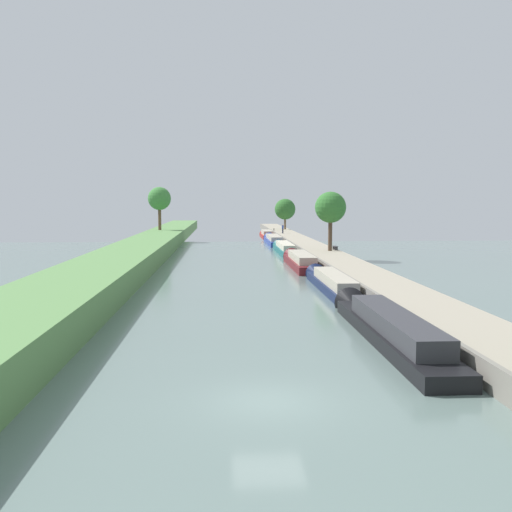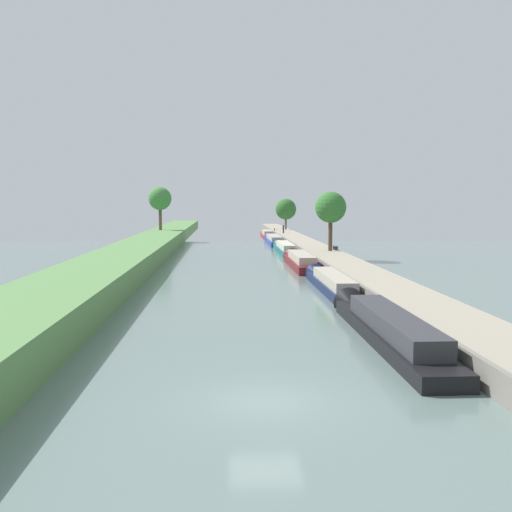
{
  "view_description": "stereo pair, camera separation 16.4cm",
  "coord_description": "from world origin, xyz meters",
  "views": [
    {
      "loc": [
        -1.52,
        -19.42,
        6.92
      ],
      "look_at": [
        2.0,
        42.9,
        1.0
      ],
      "focal_mm": 40.64,
      "sensor_mm": 36.0,
      "label": 1
    },
    {
      "loc": [
        -1.36,
        -19.43,
        6.92
      ],
      "look_at": [
        2.0,
        42.9,
        1.0
      ],
      "focal_mm": 40.64,
      "sensor_mm": 36.0,
      "label": 2
    }
  ],
  "objects": [
    {
      "name": "narrowboat_navy",
      "position": [
        6.88,
        25.05,
        0.58
      ],
      "size": [
        1.91,
        15.56,
        1.99
      ],
      "color": "#141E42",
      "rests_on": "ground_plane"
    },
    {
      "name": "stone_quay",
      "position": [
        8.12,
        0.0,
        0.57
      ],
      "size": [
        0.25,
        260.0,
        1.14
      ],
      "color": "gray",
      "rests_on": "ground_plane"
    },
    {
      "name": "narrowboat_teal",
      "position": [
        6.64,
        57.8,
        0.6
      ],
      "size": [
        1.86,
        16.1,
        1.96
      ],
      "color": "#195B60",
      "rests_on": "ground_plane"
    },
    {
      "name": "ground_plane",
      "position": [
        0.0,
        0.0,
        0.0
      ],
      "size": [
        160.0,
        160.0,
        0.0
      ],
      "primitive_type": "plane",
      "color": "slate"
    },
    {
      "name": "tree_rightbank_midfar",
      "position": [
        11.28,
        100.22,
        5.25
      ],
      "size": [
        4.32,
        4.32,
        6.34
      ],
      "color": "brown",
      "rests_on": "right_towpath"
    },
    {
      "name": "person_walking",
      "position": [
        9.29,
        85.51,
        1.97
      ],
      "size": [
        0.34,
        0.34,
        1.66
      ],
      "color": "#282D42",
      "rests_on": "right_towpath"
    },
    {
      "name": "park_bench",
      "position": [
        11.87,
        49.1,
        1.44
      ],
      "size": [
        0.44,
        1.5,
        0.47
      ],
      "color": "#333338",
      "rests_on": "right_towpath"
    },
    {
      "name": "narrowboat_blue",
      "position": [
        6.61,
        74.75,
        0.6
      ],
      "size": [
        2.12,
        16.54,
        2.07
      ],
      "color": "#283D93",
      "rests_on": "ground_plane"
    },
    {
      "name": "tree_rightbank_midnear",
      "position": [
        11.01,
        47.88,
        6.16
      ],
      "size": [
        3.65,
        3.65,
        6.95
      ],
      "color": "#4C3828",
      "rests_on": "right_towpath"
    },
    {
      "name": "narrowboat_maroon",
      "position": [
        6.54,
        41.07,
        0.64
      ],
      "size": [
        2.14,
        15.06,
        2.18
      ],
      "color": "maroon",
      "rests_on": "ground_plane"
    },
    {
      "name": "mooring_bollard_far",
      "position": [
        8.54,
        95.47,
        1.32
      ],
      "size": [
        0.16,
        0.16,
        0.45
      ],
      "color": "black",
      "rests_on": "right_towpath"
    },
    {
      "name": "tree_leftbank_downstream",
      "position": [
        -12.4,
        80.53,
        7.31
      ],
      "size": [
        3.93,
        3.93,
        7.34
      ],
      "color": "brown",
      "rests_on": "left_grassy_bank"
    },
    {
      "name": "narrowboat_black",
      "position": [
        6.66,
        8.81,
        0.65
      ],
      "size": [
        2.11,
        17.09,
        2.24
      ],
      "color": "black",
      "rests_on": "ground_plane"
    },
    {
      "name": "narrowboat_red",
      "position": [
        6.62,
        89.76,
        0.6
      ],
      "size": [
        2.01,
        12.12,
        2.09
      ],
      "color": "maroon",
      "rests_on": "ground_plane"
    }
  ]
}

